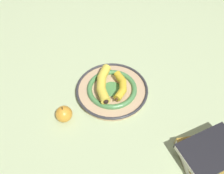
{
  "coord_description": "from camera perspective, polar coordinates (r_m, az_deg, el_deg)",
  "views": [
    {
      "loc": [
        0.6,
        -0.01,
        0.74
      ],
      "look_at": [
        0.0,
        0.01,
        0.04
      ],
      "focal_mm": 35.0,
      "sensor_mm": 36.0,
      "label": 1
    }
  ],
  "objects": [
    {
      "name": "ground_plane",
      "position": [
        0.95,
        -0.79,
        -1.29
      ],
      "size": [
        2.8,
        2.8,
        0.0
      ],
      "primitive_type": "plane",
      "color": "#B2C693"
    },
    {
      "name": "book_stack",
      "position": [
        0.84,
        23.91,
        -15.52
      ],
      "size": [
        0.21,
        0.24,
        0.06
      ],
      "rotation": [
        0.0,
        0.0,
        4.93
      ],
      "color": "#B28933",
      "rests_on": "ground_plane"
    },
    {
      "name": "banana_b",
      "position": [
        0.91,
        2.39,
        0.25
      ],
      "size": [
        0.16,
        0.06,
        0.03
      ],
      "rotation": [
        0.0,
        0.0,
        9.37
      ],
      "color": "gold",
      "rests_on": "decorative_bowl"
    },
    {
      "name": "banana_a",
      "position": [
        0.92,
        -2.39,
        1.18
      ],
      "size": [
        0.22,
        0.07,
        0.04
      ],
      "rotation": [
        0.0,
        0.0,
        6.24
      ],
      "color": "yellow",
      "rests_on": "decorative_bowl"
    },
    {
      "name": "decorative_bowl",
      "position": [
        0.94,
        0.0,
        -0.88
      ],
      "size": [
        0.31,
        0.31,
        0.03
      ],
      "color": "tan",
      "rests_on": "ground_plane"
    },
    {
      "name": "apple",
      "position": [
        0.86,
        -12.44,
        -6.89
      ],
      "size": [
        0.06,
        0.06,
        0.08
      ],
      "color": "gold",
      "rests_on": "ground_plane"
    }
  ]
}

